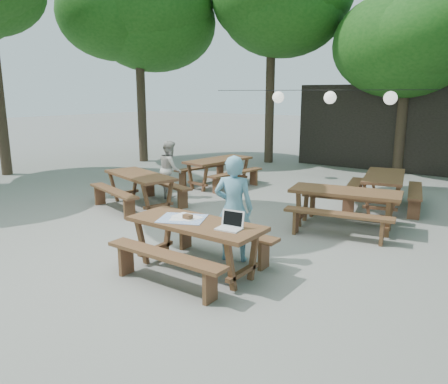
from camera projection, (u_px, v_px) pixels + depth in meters
ground at (200, 242)px, 7.56m from camera, size 80.00×80.00×0.00m
pavilion at (397, 126)px, 15.31m from camera, size 6.00×3.00×2.80m
main_picnic_table at (196, 246)px, 6.25m from camera, size 2.00×1.58×0.75m
picnic_table_nw at (140, 190)px, 9.86m from camera, size 2.27×2.05×0.75m
picnic_table_ne at (344, 209)px, 8.24m from camera, size 2.16×1.91×0.75m
picnic_table_far_w at (218, 172)px, 12.07m from camera, size 1.81×2.09×0.75m
picnic_table_far_e at (383, 191)px, 9.77m from camera, size 1.94×2.19×0.75m
woman at (234, 209)px, 6.61m from camera, size 0.70×0.59×1.63m
second_person at (170, 169)px, 10.76m from camera, size 0.85×0.85×1.39m
laptop at (231, 224)px, 5.84m from camera, size 0.36×0.29×0.24m
tabletop_clutter at (183, 218)px, 6.31m from camera, size 0.82×0.76×0.08m
paper_lanterns at (331, 97)px, 11.90m from camera, size 9.00×0.34×0.38m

